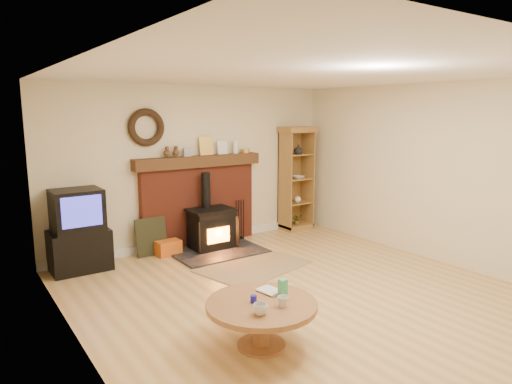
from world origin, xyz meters
TOP-DOWN VIEW (x-y plane):
  - ground at (0.00, 0.00)m, footprint 5.50×5.50m
  - room_shell at (-0.02, 0.09)m, footprint 5.02×5.52m
  - chimney_breast at (0.00, 2.67)m, footprint 2.20×0.22m
  - wood_stove at (0.01, 2.27)m, footprint 1.40×1.00m
  - area_rug at (0.10, 1.21)m, footprint 1.69×1.35m
  - tv_unit at (-1.97, 2.47)m, footprint 0.78×0.56m
  - curio_cabinet at (1.95, 2.55)m, footprint 0.61×0.44m
  - firelog_box at (-0.68, 2.40)m, footprint 0.38×0.25m
  - leaning_painting at (-0.89, 2.55)m, footprint 0.49×0.13m
  - fire_tools at (0.67, 2.50)m, footprint 0.19×0.16m
  - coffee_table at (-1.11, -0.69)m, footprint 1.04×1.04m

SIDE VIEW (x-z plane):
  - ground at x=0.00m, z-range 0.00..0.00m
  - area_rug at x=0.10m, z-range 0.00..0.01m
  - firelog_box at x=-0.68m, z-range 0.00..0.23m
  - fire_tools at x=0.67m, z-range -0.19..0.51m
  - leaning_painting at x=-0.89m, z-range 0.00..0.58m
  - wood_stove at x=0.01m, z-range -0.29..0.93m
  - coffee_table at x=-1.11m, z-range 0.06..0.66m
  - tv_unit at x=-1.97m, z-range -0.02..1.12m
  - chimney_breast at x=0.00m, z-range -0.09..1.69m
  - curio_cabinet at x=1.95m, z-range 0.00..1.91m
  - room_shell at x=-0.02m, z-range 0.41..3.02m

